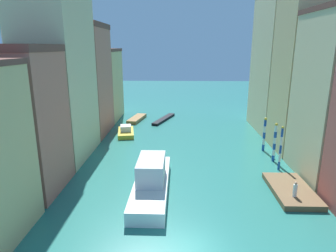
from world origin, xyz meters
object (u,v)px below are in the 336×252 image
Objects in this scene: mooring_pole_1 at (275,142)px; gondola_black at (164,119)px; waterfront_dock at (291,190)px; mooring_pole_0 at (281,148)px; mooring_pole_2 at (264,134)px; motorboat_1 at (137,119)px; vaporetto_white at (151,180)px; person_on_dock at (295,190)px; motorboat_0 at (126,132)px.

gondola_black is (-14.10, 19.94, -2.21)m from mooring_pole_1.
waterfront_dock reaches higher than gondola_black.
mooring_pole_2 is (0.02, 6.34, -0.28)m from mooring_pole_0.
motorboat_1 is at bearing 134.18° from mooring_pole_1.
mooring_pole_0 is 6.35m from mooring_pole_2.
waterfront_dock is 0.57× the size of vaporetto_white.
gondola_black is 5.05m from motorboat_1.
mooring_pole_2 is at bearing 92.52° from mooring_pole_1.
mooring_pole_2 reaches higher than person_on_dock.
motorboat_0 is (-5.62, 18.50, -0.67)m from vaporetto_white.
mooring_pole_0 is 0.76× the size of motorboat_1.
gondola_black is (-0.12, 28.09, -0.96)m from vaporetto_white.
vaporetto_white is (-12.83, 1.58, 0.01)m from person_on_dock.
gondola_black is at bearing 121.68° from mooring_pole_0.
mooring_pole_0 is 26.60m from gondola_black.
mooring_pole_2 is (-0.16, 3.73, -0.13)m from mooring_pole_1.
vaporetto_white is at bearing -79.50° from motorboat_1.
motorboat_0 is at bearing 132.58° from person_on_dock.
motorboat_1 is (-5.04, -0.25, 0.09)m from gondola_black.
person_on_dock is at bearing -96.73° from mooring_pole_1.
vaporetto_white reaches higher than motorboat_1.
vaporetto_white is 28.33m from motorboat_1.
mooring_pole_0 is at bearing -90.16° from mooring_pole_2.
mooring_pole_2 is 20.60m from motorboat_0.
gondola_black is at bearing 2.79° from motorboat_1.
person_on_dock is 0.24× the size of motorboat_0.
motorboat_0 is at bearing 152.17° from mooring_pole_1.
person_on_dock is 0.16× the size of gondola_black.
waterfront_dock is at bearing 0.53° from vaporetto_white.
mooring_pole_1 is 22.24m from motorboat_0.
mooring_pole_2 is at bearing 87.00° from waterfront_dock.
waterfront_dock is 4.88× the size of person_on_dock.
motorboat_0 is (-19.59, 10.34, -1.92)m from mooring_pole_1.
mooring_pole_0 is at bearing 82.28° from person_on_dock.
waterfront_dock is at bearing -96.30° from mooring_pole_0.
vaporetto_white reaches higher than motorboat_0.
motorboat_0 reaches higher than motorboat_1.
mooring_pole_1 reaches higher than person_on_dock.
waterfront_dock is 30.98m from gondola_black.
mooring_pole_1 is 0.40× the size of vaporetto_white.
waterfront_dock is at bearing 77.79° from person_on_dock.
motorboat_0 is at bearing 106.89° from vaporetto_white.
waterfront_dock is 1.96m from person_on_dock.
mooring_pole_0 is 29.35m from motorboat_1.
person_on_dock is 9.88m from mooring_pole_1.
mooring_pole_0 is at bearing -33.71° from motorboat_0.
mooring_pole_0 is 0.42× the size of vaporetto_white.
mooring_pole_0 reaches higher than gondola_black.
gondola_black is (-12.95, 29.67, -0.94)m from person_on_dock.
vaporetto_white is 2.08× the size of motorboat_0.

